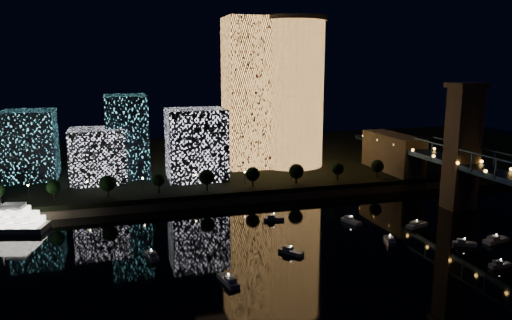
{
  "coord_description": "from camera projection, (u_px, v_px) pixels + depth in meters",
  "views": [
    {
      "loc": [
        -66.82,
        -113.12,
        57.78
      ],
      "look_at": [
        -18.12,
        55.0,
        23.34
      ],
      "focal_mm": 35.0,
      "sensor_mm": 36.0,
      "label": 1
    }
  ],
  "objects": [
    {
      "name": "ground",
      "position": [
        376.0,
        278.0,
        136.01
      ],
      "size": [
        520.0,
        520.0,
        0.0
      ],
      "primitive_type": "plane",
      "color": "black",
      "rests_on": "ground"
    },
    {
      "name": "far_bank",
      "position": [
        235.0,
        160.0,
        286.32
      ],
      "size": [
        420.0,
        160.0,
        5.0
      ],
      "primitive_type": "cube",
      "color": "black",
      "rests_on": "ground"
    },
    {
      "name": "seawall",
      "position": [
        279.0,
        196.0,
        213.0
      ],
      "size": [
        420.0,
        6.0,
        3.0
      ],
      "primitive_type": "cube",
      "color": "#6B5E4C",
      "rests_on": "ground"
    },
    {
      "name": "tower_cylindrical",
      "position": [
        292.0,
        93.0,
        253.17
      ],
      "size": [
        34.0,
        34.0,
        74.84
      ],
      "color": "#F9A44F",
      "rests_on": "far_bank"
    },
    {
      "name": "tower_rectangular",
      "position": [
        249.0,
        93.0,
        250.56
      ],
      "size": [
        23.42,
        23.42,
        74.52
      ],
      "primitive_type": "cube",
      "color": "#F9A44F",
      "rests_on": "far_bank"
    },
    {
      "name": "midrise_blocks",
      "position": [
        116.0,
        144.0,
        228.03
      ],
      "size": [
        97.06,
        45.05,
        37.9
      ],
      "color": "silver",
      "rests_on": "far_bank"
    },
    {
      "name": "motorboats",
      "position": [
        353.0,
        247.0,
        156.33
      ],
      "size": [
        116.19,
        84.13,
        2.78
      ],
      "color": "silver",
      "rests_on": "ground"
    },
    {
      "name": "esplanade_trees",
      "position": [
        211.0,
        177.0,
        209.23
      ],
      "size": [
        165.84,
        6.67,
        8.83
      ],
      "color": "black",
      "rests_on": "far_bank"
    },
    {
      "name": "street_lamps",
      "position": [
        195.0,
        178.0,
        213.58
      ],
      "size": [
        132.7,
        0.7,
        5.65
      ],
      "color": "black",
      "rests_on": "far_bank"
    }
  ]
}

